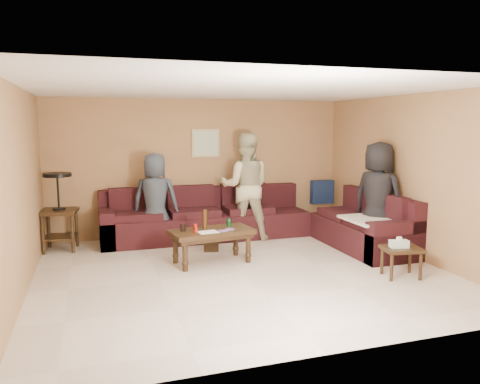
% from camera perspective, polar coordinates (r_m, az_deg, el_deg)
% --- Properties ---
extents(room, '(5.60, 5.50, 2.50)m').
position_cam_1_polar(room, '(6.31, 0.18, 4.82)').
color(room, beige).
rests_on(room, ground).
extents(sectional_sofa, '(4.65, 2.90, 0.97)m').
position_cam_1_polar(sectional_sofa, '(8.17, 2.35, -3.88)').
color(sectional_sofa, black).
rests_on(sectional_sofa, ground).
extents(coffee_table, '(1.27, 0.76, 0.78)m').
position_cam_1_polar(coffee_table, '(6.94, -3.49, -5.23)').
color(coffee_table, '#322010').
rests_on(coffee_table, ground).
extents(end_table_left, '(0.61, 0.61, 1.27)m').
position_cam_1_polar(end_table_left, '(8.11, -21.19, -2.09)').
color(end_table_left, '#322010').
rests_on(end_table_left, ground).
extents(side_table_right, '(0.57, 0.50, 0.56)m').
position_cam_1_polar(side_table_right, '(6.66, 19.03, -6.79)').
color(side_table_right, '#322010').
rests_on(side_table_right, ground).
extents(waste_bin, '(0.28, 0.28, 0.28)m').
position_cam_1_polar(waste_bin, '(7.67, -3.55, -6.11)').
color(waste_bin, '#322010').
rests_on(waste_bin, ground).
extents(wall_art, '(0.52, 0.04, 0.52)m').
position_cam_1_polar(wall_art, '(8.72, -4.21, 5.97)').
color(wall_art, tan).
rests_on(wall_art, ground).
extents(person_left, '(0.89, 0.71, 1.58)m').
position_cam_1_polar(person_left, '(8.02, -10.26, -0.88)').
color(person_left, '#2D343E').
rests_on(person_left, ground).
extents(person_middle, '(1.09, 0.96, 1.90)m').
position_cam_1_polar(person_middle, '(8.32, 0.64, 0.69)').
color(person_middle, '#BDB78C').
rests_on(person_middle, ground).
extents(person_right, '(0.87, 1.02, 1.77)m').
position_cam_1_polar(person_right, '(7.76, 16.46, -0.65)').
color(person_right, black).
rests_on(person_right, ground).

